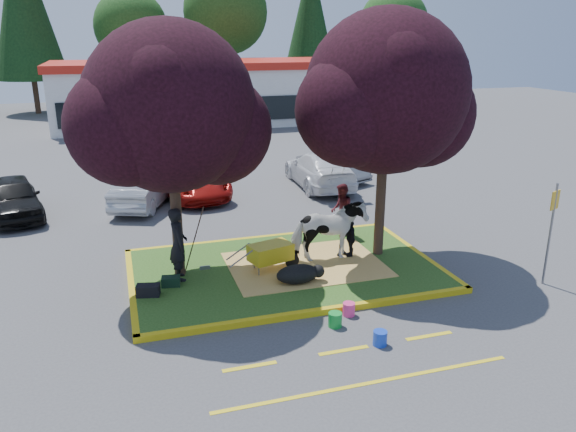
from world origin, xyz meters
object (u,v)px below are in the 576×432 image
object	(u,v)px
wheelbarrow	(271,253)
car_black	(13,198)
calf	(298,274)
bucket_pink	(349,309)
bucket_green	(335,320)
car_silver	(144,188)
handler	(178,244)
sign_post	(552,222)
cow	(328,231)
bucket_blue	(380,338)

from	to	relation	value
wheelbarrow	car_black	size ratio (longest dim) A/B	0.48
calf	bucket_pink	bearing A→B (deg)	-44.34
bucket_green	car_silver	bearing A→B (deg)	107.76
handler	car_black	distance (m)	8.96
sign_post	car_silver	distance (m)	14.06
calf	cow	bearing A→B (deg)	67.02
bucket_blue	bucket_green	bearing A→B (deg)	120.92
bucket_green	bucket_pink	distance (m)	0.63
handler	wheelbarrow	xyz separation A→B (m)	(2.41, -0.20, -0.44)
wheelbarrow	bucket_green	bearing A→B (deg)	-94.05
handler	calf	bearing A→B (deg)	-114.93
cow	calf	size ratio (longest dim) A/B	1.83
sign_post	bucket_pink	world-z (taller)	sign_post
bucket_green	bucket_pink	size ratio (longest dim) A/B	1.07
wheelbarrow	cow	bearing A→B (deg)	-7.62
cow	wheelbarrow	distance (m)	1.78
bucket_pink	sign_post	bearing A→B (deg)	1.09
sign_post	car_black	world-z (taller)	sign_post
cow	bucket_green	distance (m)	3.61
car_black	bucket_pink	bearing A→B (deg)	-63.29
sign_post	bucket_green	size ratio (longest dim) A/B	8.18
bucket_green	bucket_blue	world-z (taller)	bucket_green
wheelbarrow	bucket_blue	distance (m)	4.32
cow	sign_post	xyz separation A→B (m)	(4.95, -2.83, 0.68)
calf	wheelbarrow	size ratio (longest dim) A/B	0.56
sign_post	car_black	distance (m)	17.42
sign_post	car_silver	bearing A→B (deg)	109.99
wheelbarrow	sign_post	size ratio (longest dim) A/B	0.74
wheelbarrow	car_silver	distance (m)	8.20
cow	car_silver	distance (m)	8.75
bucket_green	car_black	distance (m)	13.41
cow	bucket_blue	xyz separation A→B (m)	(-0.50, -4.35, -0.85)
handler	car_black	world-z (taller)	handler
bucket_pink	car_black	world-z (taller)	car_black
cow	sign_post	world-z (taller)	sign_post
car_black	car_silver	world-z (taller)	car_black
cow	car_black	world-z (taller)	cow
handler	bucket_pink	world-z (taller)	handler
handler	sign_post	bearing A→B (deg)	-109.77
calf	handler	size ratio (longest dim) A/B	0.58
handler	car_black	xyz separation A→B (m)	(-4.95, 7.46, -0.40)
handler	bucket_green	size ratio (longest dim) A/B	5.80
bucket_blue	car_black	size ratio (longest dim) A/B	0.08
bucket_pink	bucket_green	bearing A→B (deg)	-141.76
handler	car_black	size ratio (longest dim) A/B	0.46
handler	bucket_blue	distance (m)	5.73
wheelbarrow	bucket_pink	size ratio (longest dim) A/B	6.47
calf	car_black	world-z (taller)	car_black
bucket_pink	bucket_blue	world-z (taller)	bucket_blue
calf	bucket_blue	world-z (taller)	calf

